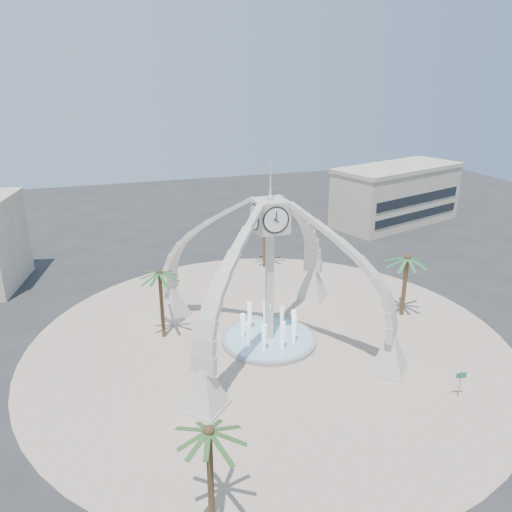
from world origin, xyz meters
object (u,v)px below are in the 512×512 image
object	(u,v)px
fountain	(269,339)
clock_tower	(270,271)
palm_west	(160,274)
palm_south	(209,432)
palm_east	(408,258)
palm_north	(265,217)
street_sign	(461,379)

from	to	relation	value
fountain	clock_tower	bearing A→B (deg)	-90.00
palm_west	palm_south	distance (m)	19.39
fountain	palm_east	distance (m)	14.58
palm_west	palm_north	distance (m)	18.71
palm_east	palm_west	xyz separation A→B (m)	(-21.83, 2.73, 0.20)
fountain	palm_south	bearing A→B (deg)	-118.75
street_sign	clock_tower	bearing A→B (deg)	142.90
palm_east	clock_tower	bearing A→B (deg)	-176.30
palm_west	palm_south	size ratio (longest dim) A/B	1.09
palm_west	palm_north	world-z (taller)	palm_north
fountain	palm_east	bearing A→B (deg)	3.70
fountain	street_sign	distance (m)	15.20
palm_west	palm_south	world-z (taller)	palm_west
clock_tower	street_sign	distance (m)	15.94
fountain	palm_east	size ratio (longest dim) A/B	1.22
clock_tower	palm_south	xyz separation A→B (m)	(-8.66, -15.78, -1.18)
fountain	palm_south	size ratio (longest dim) A/B	1.32
clock_tower	palm_north	xyz separation A→B (m)	(5.24, 16.49, -0.44)
clock_tower	fountain	bearing A→B (deg)	90.00
palm_south	street_sign	xyz separation A→B (m)	(18.70, 4.44, -3.78)
fountain	palm_north	xyz separation A→B (m)	(5.24, 16.49, 5.76)
palm_north	street_sign	distance (m)	28.60
palm_east	street_sign	distance (m)	13.36
palm_north	palm_east	bearing A→B (deg)	-62.09
clock_tower	fountain	world-z (taller)	clock_tower
clock_tower	palm_west	world-z (taller)	clock_tower
clock_tower	palm_east	bearing A→B (deg)	3.70
palm_north	palm_south	size ratio (longest dim) A/B	1.13
palm_east	fountain	bearing A→B (deg)	-176.30
clock_tower	palm_north	distance (m)	17.30
clock_tower	palm_south	world-z (taller)	clock_tower
palm_east	palm_west	distance (m)	22.00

